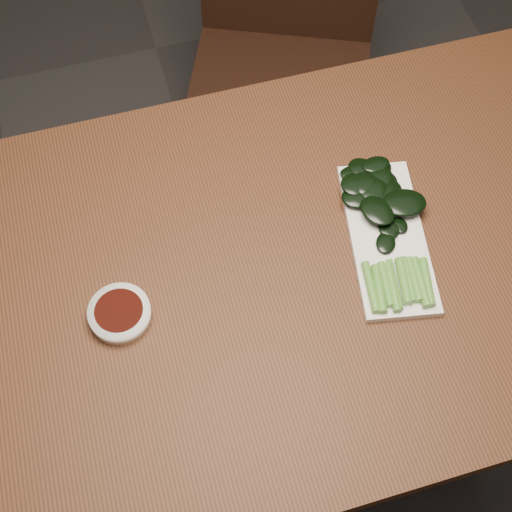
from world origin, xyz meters
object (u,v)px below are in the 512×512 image
object	(u,v)px
table	(268,288)
serving_plate	(387,238)
sauce_bowl	(120,314)
gai_lan	(382,216)
chair_far	(282,55)

from	to	relation	value
table	serving_plate	bearing A→B (deg)	-0.77
table	serving_plate	distance (m)	0.22
serving_plate	sauce_bowl	bearing A→B (deg)	-177.73
sauce_bowl	gai_lan	distance (m)	0.47
chair_far	gai_lan	world-z (taller)	chair_far
sauce_bowl	table	bearing A→B (deg)	4.74
table	chair_far	distance (m)	0.78
table	serving_plate	xyz separation A→B (m)	(0.21, -0.00, 0.08)
serving_plate	gai_lan	xyz separation A→B (m)	(0.00, 0.03, 0.02)
table	chair_far	xyz separation A→B (m)	(0.25, 0.71, -0.19)
chair_far	gai_lan	distance (m)	0.74
table	gai_lan	bearing A→B (deg)	8.36
chair_far	gai_lan	bearing A→B (deg)	-70.02
serving_plate	gai_lan	distance (m)	0.04
chair_far	sauce_bowl	xyz separation A→B (m)	(-0.50, -0.73, 0.28)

